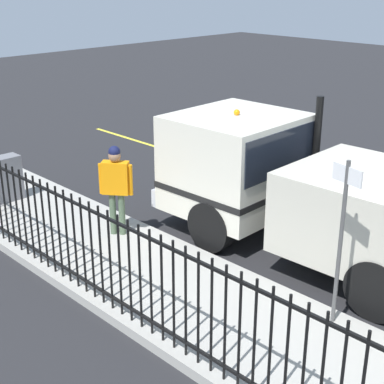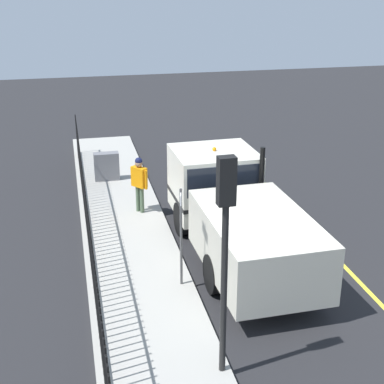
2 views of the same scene
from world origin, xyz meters
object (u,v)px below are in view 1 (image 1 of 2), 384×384
traffic_cone (352,215)px  utility_cabinet (1,180)px  work_truck (311,189)px  worker_standing (116,181)px  street_sign (342,225)px

traffic_cone → utility_cabinet: bearing=-53.0°
work_truck → utility_cabinet: bearing=113.6°
work_truck → worker_standing: (2.10, -2.91, -0.07)m
traffic_cone → street_sign: (3.36, 1.70, 1.38)m
work_truck → street_sign: size_ratio=2.84×
worker_standing → traffic_cone: 4.80m
utility_cabinet → street_sign: size_ratio=0.41×
work_truck → street_sign: 2.41m
work_truck → traffic_cone: (-1.64, -0.05, -1.02)m
worker_standing → utility_cabinet: size_ratio=1.77×
worker_standing → traffic_cone: bearing=14.9°
work_truck → worker_standing: size_ratio=3.94×
traffic_cone → street_sign: 4.01m
utility_cabinet → traffic_cone: size_ratio=1.70×
work_truck → traffic_cone: bearing=0.0°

